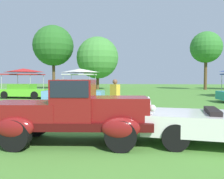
# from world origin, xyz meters

# --- Properties ---
(ground_plane) EXTENTS (120.00, 120.00, 0.00)m
(ground_plane) POSITION_xyz_m (0.00, 0.00, 0.00)
(ground_plane) COLOR #4C8433
(feature_pickup_truck) EXTENTS (4.41, 2.15, 1.70)m
(feature_pickup_truck) POSITION_xyz_m (-0.39, -0.12, 0.86)
(feature_pickup_truck) COLOR #400B0B
(feature_pickup_truck) RESTS_ON ground_plane
(show_car_lime) EXTENTS (4.51, 1.78, 1.22)m
(show_car_lime) POSITION_xyz_m (-8.69, 12.68, 0.60)
(show_car_lime) COLOR #60C62D
(show_car_lime) RESTS_ON ground_plane
(show_car_skyblue) EXTENTS (4.37, 1.72, 1.22)m
(show_car_skyblue) POSITION_xyz_m (-3.57, 10.43, 0.60)
(show_car_skyblue) COLOR #669EDB
(show_car_skyblue) RESTS_ON ground_plane
(spectator_between_cars) EXTENTS (0.46, 0.44, 1.69)m
(spectator_between_cars) POSITION_xyz_m (0.27, 4.01, 0.91)
(spectator_between_cars) COLOR #7F7056
(spectator_between_cars) RESTS_ON ground_plane
(spectator_by_row) EXTENTS (0.27, 0.42, 1.69)m
(spectator_by_row) POSITION_xyz_m (-1.83, 3.11, 0.91)
(spectator_by_row) COLOR #9E998E
(spectator_by_row) RESTS_ON ground_plane
(spectator_far_side) EXTENTS (0.39, 0.46, 1.69)m
(spectator_far_side) POSITION_xyz_m (-2.86, 5.42, 0.91)
(spectator_far_side) COLOR #9E998E
(spectator_far_side) RESTS_ON ground_plane
(canopy_tent_left_field) EXTENTS (3.27, 3.27, 2.71)m
(canopy_tent_left_field) POSITION_xyz_m (-10.54, 16.10, 2.42)
(canopy_tent_left_field) COLOR #B7B7BC
(canopy_tent_left_field) RESTS_ON ground_plane
(canopy_tent_center_field) EXTENTS (3.01, 3.01, 2.71)m
(canopy_tent_center_field) POSITION_xyz_m (-4.98, 17.38, 2.42)
(canopy_tent_center_field) COLOR #B7B7BC
(canopy_tent_center_field) RESTS_ON ground_plane
(treeline_far_left) EXTENTS (6.11, 6.11, 9.69)m
(treeline_far_left) POSITION_xyz_m (-11.96, 27.81, 6.62)
(treeline_far_left) COLOR brown
(treeline_far_left) RESTS_ON ground_plane
(treeline_mid_left) EXTENTS (6.40, 6.40, 8.03)m
(treeline_mid_left) POSITION_xyz_m (-5.35, 28.92, 4.82)
(treeline_mid_left) COLOR brown
(treeline_mid_left) RESTS_ON ground_plane
(treeline_center) EXTENTS (4.57, 4.57, 8.53)m
(treeline_center) POSITION_xyz_m (10.70, 29.49, 6.21)
(treeline_center) COLOR brown
(treeline_center) RESTS_ON ground_plane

